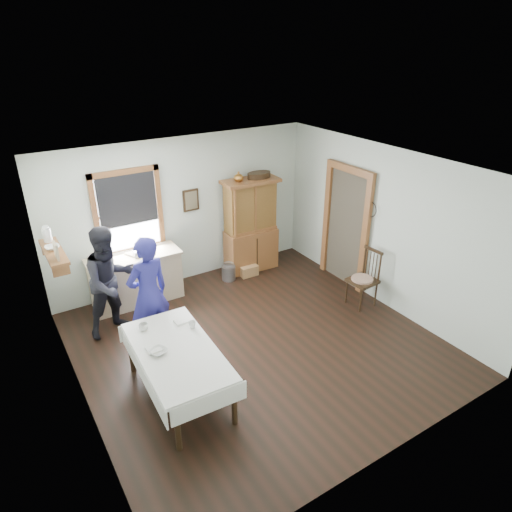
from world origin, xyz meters
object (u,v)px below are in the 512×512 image
at_px(figure_dark, 111,285).
at_px(work_counter, 136,279).
at_px(pail, 229,273).
at_px(wicker_basket, 248,270).
at_px(woman_blue, 149,298).
at_px(dining_table, 179,373).
at_px(china_hutch, 251,226).
at_px(spindle_chair, 363,278).

bearing_deg(figure_dark, work_counter, 35.77).
xyz_separation_m(work_counter, pail, (1.73, -0.16, -0.31)).
relative_size(wicker_basket, figure_dark, 0.21).
relative_size(woman_blue, figure_dark, 1.01).
bearing_deg(pail, wicker_basket, -6.62).
height_order(dining_table, pail, dining_table).
height_order(work_counter, china_hutch, china_hutch).
relative_size(dining_table, pail, 6.45).
distance_m(dining_table, spindle_chair, 3.59).
bearing_deg(dining_table, figure_dark, 97.39).
relative_size(spindle_chair, woman_blue, 0.62).
relative_size(spindle_chair, wicker_basket, 2.95).
bearing_deg(wicker_basket, work_counter, 174.57).
distance_m(dining_table, wicker_basket, 3.42).
bearing_deg(work_counter, china_hutch, 1.86).
xyz_separation_m(pail, woman_blue, (-1.96, -1.20, 0.68)).
relative_size(work_counter, pail, 5.53).
height_order(dining_table, wicker_basket, dining_table).
relative_size(work_counter, woman_blue, 0.94).
xyz_separation_m(work_counter, china_hutch, (2.35, 0.03, 0.47)).
distance_m(dining_table, pail, 3.17).
xyz_separation_m(spindle_chair, pail, (-1.50, 2.01, -0.37)).
relative_size(pail, figure_dark, 0.17).
xyz_separation_m(spindle_chair, wicker_basket, (-1.09, 1.96, -0.41)).
distance_m(work_counter, pail, 1.76).
height_order(work_counter, figure_dark, figure_dark).
relative_size(work_counter, china_hutch, 0.85).
relative_size(dining_table, woman_blue, 1.10).
relative_size(china_hutch, pail, 6.50).
bearing_deg(china_hutch, pail, -160.29).
bearing_deg(pail, work_counter, 174.85).
distance_m(dining_table, woman_blue, 1.29).
distance_m(pail, woman_blue, 2.40).
bearing_deg(figure_dark, pail, -1.07).
relative_size(wicker_basket, woman_blue, 0.21).
xyz_separation_m(woman_blue, figure_dark, (-0.34, 0.69, -0.01)).
height_order(dining_table, spindle_chair, spindle_chair).
height_order(wicker_basket, figure_dark, figure_dark).
bearing_deg(pail, spindle_chair, -53.13).
bearing_deg(china_hutch, figure_dark, -163.34).
height_order(pail, wicker_basket, pail).
distance_m(work_counter, dining_table, 2.58).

